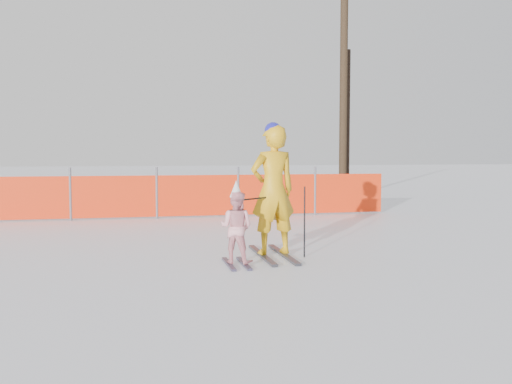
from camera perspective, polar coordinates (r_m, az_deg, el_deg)
ground at (r=8.37m, az=0.70°, el=-7.08°), size 120.00×120.00×0.00m
adult at (r=8.78m, az=1.70°, el=0.24°), size 0.79×1.72×2.07m
child at (r=8.13m, az=-1.99°, el=-3.46°), size 0.63×0.93×1.21m
ski_poles at (r=8.62m, az=3.10°, el=-2.17°), size 1.05×0.42×1.09m
safety_fence at (r=14.09m, az=-18.74°, el=-0.50°), size 15.84×0.06×1.25m
tree_trunks at (r=20.28m, az=8.85°, el=8.36°), size 0.51×0.59×6.87m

